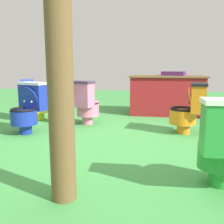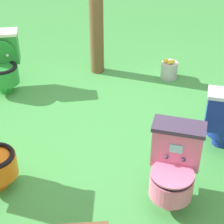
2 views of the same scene
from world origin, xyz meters
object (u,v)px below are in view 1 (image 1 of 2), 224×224
(toilet_pink, at_px, (85,103))
(vendor_table, at_px, (167,95))
(toilet_blue, at_px, (28,107))
(toilet_yellow, at_px, (34,99))
(toilet_orange, at_px, (190,108))
(wooden_post, at_px, (60,75))

(toilet_pink, xyz_separation_m, vendor_table, (1.35, 1.27, 0.02))
(toilet_blue, xyz_separation_m, toilet_pink, (0.65, 0.63, -0.00))
(toilet_yellow, distance_m, toilet_pink, 1.03)
(toilet_orange, xyz_separation_m, toilet_pink, (-1.62, 0.29, -0.00))
(wooden_post, bearing_deg, toilet_yellow, 120.34)
(toilet_yellow, xyz_separation_m, vendor_table, (2.35, 1.03, 0.02))
(toilet_blue, relative_size, toilet_yellow, 1.00)
(vendor_table, relative_size, wooden_post, 0.82)
(vendor_table, bearing_deg, wooden_post, -102.81)
(wooden_post, bearing_deg, toilet_pink, 102.50)
(toilet_blue, distance_m, vendor_table, 2.76)
(toilet_blue, relative_size, vendor_table, 0.49)
(toilet_orange, bearing_deg, wooden_post, 158.87)
(toilet_blue, bearing_deg, wooden_post, 142.43)
(vendor_table, bearing_deg, toilet_yellow, -156.21)
(toilet_pink, distance_m, wooden_post, 2.47)
(toilet_blue, height_order, toilet_yellow, same)
(toilet_pink, relative_size, vendor_table, 0.49)
(toilet_yellow, relative_size, toilet_pink, 1.00)
(toilet_orange, distance_m, vendor_table, 1.59)
(vendor_table, distance_m, wooden_post, 3.76)
(vendor_table, bearing_deg, toilet_pink, -136.63)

